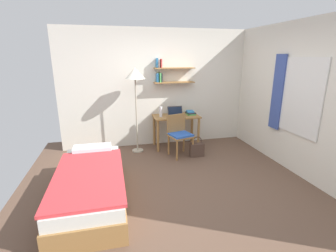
# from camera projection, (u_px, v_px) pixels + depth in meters

# --- Properties ---
(ground_plane) EXTENTS (5.28, 5.28, 0.00)m
(ground_plane) POSITION_uv_depth(u_px,v_px,m) (185.00, 184.00, 3.99)
(ground_plane) COLOR brown
(wall_back) EXTENTS (4.40, 0.27, 2.60)m
(wall_back) POSITION_uv_depth(u_px,v_px,m) (160.00, 88.00, 5.52)
(wall_back) COLOR silver
(wall_back) RESTS_ON ground_plane
(wall_right) EXTENTS (0.10, 4.40, 2.60)m
(wall_right) POSITION_uv_depth(u_px,v_px,m) (302.00, 100.00, 4.09)
(wall_right) COLOR silver
(wall_right) RESTS_ON ground_plane
(bed) EXTENTS (0.91, 2.04, 0.54)m
(bed) POSITION_uv_depth(u_px,v_px,m) (91.00, 185.00, 3.48)
(bed) COLOR #9E703D
(bed) RESTS_ON ground_plane
(desk) EXTENTS (1.02, 0.55, 0.73)m
(desk) POSITION_uv_depth(u_px,v_px,m) (176.00, 122.00, 5.49)
(desk) COLOR #9E703D
(desk) RESTS_ON ground_plane
(desk_chair) EXTENTS (0.54, 0.52, 0.85)m
(desk_chair) POSITION_uv_depth(u_px,v_px,m) (179.00, 133.00, 5.03)
(desk_chair) COLOR #9E703D
(desk_chair) RESTS_ON ground_plane
(standing_lamp) EXTENTS (0.41, 0.41, 1.79)m
(standing_lamp) POSITION_uv_depth(u_px,v_px,m) (135.00, 78.00, 4.94)
(standing_lamp) COLOR #B2A893
(standing_lamp) RESTS_ON ground_plane
(laptop) EXTENTS (0.34, 0.22, 0.20)m
(laptop) POSITION_uv_depth(u_px,v_px,m) (175.00, 113.00, 5.43)
(laptop) COLOR #2D2D33
(laptop) RESTS_ON desk
(water_bottle) EXTENTS (0.07, 0.07, 0.22)m
(water_bottle) POSITION_uv_depth(u_px,v_px,m) (161.00, 112.00, 5.32)
(water_bottle) COLOR silver
(water_bottle) RESTS_ON desk
(book_stack) EXTENTS (0.20, 0.25, 0.09)m
(book_stack) POSITION_uv_depth(u_px,v_px,m) (190.00, 113.00, 5.55)
(book_stack) COLOR #4CA856
(book_stack) RESTS_ON desk
(handbag) EXTENTS (0.29, 0.12, 0.43)m
(handbag) POSITION_uv_depth(u_px,v_px,m) (197.00, 149.00, 5.04)
(handbag) COLOR #4C382D
(handbag) RESTS_ON ground_plane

